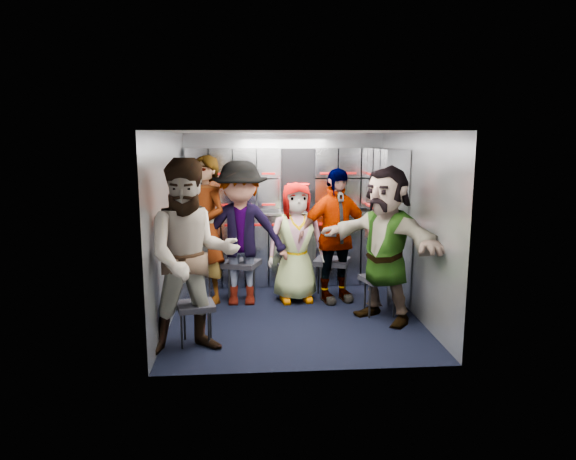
{
  "coord_description": "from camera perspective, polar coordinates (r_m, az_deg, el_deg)",
  "views": [
    {
      "loc": [
        -0.51,
        -5.73,
        2.05
      ],
      "look_at": [
        -0.04,
        0.35,
        0.94
      ],
      "focal_mm": 32.0,
      "sensor_mm": 36.0,
      "label": 1
    }
  ],
  "objects": [
    {
      "name": "attendant_arc_b",
      "position": [
        6.28,
        -5.28,
        -0.4
      ],
      "size": [
        1.16,
        0.69,
        1.77
      ],
      "primitive_type": "imported",
      "rotation": [
        0.0,
        0.0,
        -0.03
      ],
      "color": "black",
      "rests_on": "ground"
    },
    {
      "name": "cup_left",
      "position": [
        7.02,
        -4.48,
        2.31
      ],
      "size": [
        0.07,
        0.07,
        0.09
      ],
      "primitive_type": "cylinder",
      "color": "tan",
      "rests_on": "counter"
    },
    {
      "name": "bottle_left",
      "position": [
        7.04,
        -7.78,
        2.83
      ],
      "size": [
        0.06,
        0.06,
        0.23
      ],
      "primitive_type": "cylinder",
      "color": "white",
      "rests_on": "counter"
    },
    {
      "name": "jump_seat_near_left",
      "position": [
        5.23,
        -10.2,
        -8.53
      ],
      "size": [
        0.42,
        0.41,
        0.42
      ],
      "rotation": [
        0.0,
        0.0,
        0.22
      ],
      "color": "black",
      "rests_on": "ground"
    },
    {
      "name": "jump_seat_center",
      "position": [
        6.66,
        0.75,
        -4.3
      ],
      "size": [
        0.44,
        0.43,
        0.41
      ],
      "rotation": [
        0.0,
        0.0,
        0.34
      ],
      "color": "black",
      "rests_on": "ground"
    },
    {
      "name": "bottle_mid",
      "position": [
        7.04,
        -0.05,
        3.13
      ],
      "size": [
        0.06,
        0.06,
        0.27
      ],
      "primitive_type": "cylinder",
      "color": "white",
      "rests_on": "counter"
    },
    {
      "name": "jump_seat_near_right",
      "position": [
        6.07,
        10.17,
        -5.58
      ],
      "size": [
        0.47,
        0.46,
        0.46
      ],
      "rotation": [
        0.0,
        0.0,
        0.29
      ],
      "color": "black",
      "rests_on": "ground"
    },
    {
      "name": "counter",
      "position": [
        7.11,
        -0.25,
        1.96
      ],
      "size": [
        2.68,
        0.42,
        0.03
      ],
      "primitive_type": "cube",
      "color": "#B7B9BE",
      "rests_on": "cart_bank_back"
    },
    {
      "name": "right_cabinet",
      "position": [
        6.75,
        10.86,
        -3.14
      ],
      "size": [
        0.28,
        1.2,
        1.0
      ],
      "primitive_type": "cube",
      "color": "#9599A4",
      "rests_on": "ground"
    },
    {
      "name": "ceiling",
      "position": [
        5.75,
        0.7,
        10.83
      ],
      "size": [
        2.8,
        3.0,
        0.02
      ],
      "primitive_type": "cube",
      "color": "silver",
      "rests_on": "wall_back"
    },
    {
      "name": "attendant_arc_a",
      "position": [
        4.91,
        -10.62,
        -3.02
      ],
      "size": [
        1.04,
        0.89,
        1.86
      ],
      "primitive_type": "imported",
      "rotation": [
        0.0,
        0.0,
        0.23
      ],
      "color": "black",
      "rests_on": "ground"
    },
    {
      "name": "wall_left",
      "position": [
        5.88,
        -13.04,
        0.28
      ],
      "size": [
        0.04,
        3.0,
        2.1
      ],
      "primitive_type": "cube",
      "color": "#9498A1",
      "rests_on": "ground"
    },
    {
      "name": "floor",
      "position": [
        6.1,
        0.66,
        -9.29
      ],
      "size": [
        3.0,
        3.0,
        0.0
      ],
      "primitive_type": "plane",
      "color": "black",
      "rests_on": "ground"
    },
    {
      "name": "coffee_niche",
      "position": [
        7.19,
        1.12,
        5.7
      ],
      "size": [
        0.46,
        0.16,
        0.84
      ],
      "primitive_type": null,
      "color": "black",
      "rests_on": "wall_back"
    },
    {
      "name": "wall_right",
      "position": [
        6.12,
        13.85,
        0.63
      ],
      "size": [
        0.04,
        3.0,
        2.1
      ],
      "primitive_type": "cube",
      "color": "#9498A1",
      "rests_on": "ground"
    },
    {
      "name": "attendant_arc_e",
      "position": [
        5.79,
        10.76,
        -1.57
      ],
      "size": [
        1.4,
        1.6,
        1.75
      ],
      "primitive_type": "imported",
      "rotation": [
        0.0,
        0.0,
        -0.91
      ],
      "color": "black",
      "rests_on": "ground"
    },
    {
      "name": "attendant_arc_d",
      "position": [
        6.39,
        5.22,
        -0.65
      ],
      "size": [
        1.06,
        0.68,
        1.68
      ],
      "primitive_type": "imported",
      "rotation": [
        0.0,
        0.0,
        0.29
      ],
      "color": "black",
      "rests_on": "ground"
    },
    {
      "name": "locker_bank_right",
      "position": [
        6.69,
        10.92,
        5.34
      ],
      "size": [
        0.28,
        1.0,
        0.82
      ],
      "primitive_type": "cube",
      "color": "#9599A4",
      "rests_on": "wall_right"
    },
    {
      "name": "cup_right",
      "position": [
        7.1,
        4.12,
        2.47
      ],
      "size": [
        0.08,
        0.08,
        0.1
      ],
      "primitive_type": "cylinder",
      "color": "tan",
      "rests_on": "counter"
    },
    {
      "name": "jump_seat_mid_left",
      "position": [
        6.55,
        -5.19,
        -3.96
      ],
      "size": [
        0.53,
        0.52,
        0.5
      ],
      "rotation": [
        0.0,
        0.0,
        -0.36
      ],
      "color": "black",
      "rests_on": "ground"
    },
    {
      "name": "cart_bank_back",
      "position": [
        7.2,
        -0.24,
        -2.14
      ],
      "size": [
        2.68,
        0.38,
        0.99
      ],
      "primitive_type": "cube",
      "color": "#9599A4",
      "rests_on": "ground"
    },
    {
      "name": "locker_bank_back",
      "position": [
        7.12,
        -0.28,
        5.81
      ],
      "size": [
        2.68,
        0.28,
        0.82
      ],
      "primitive_type": "cube",
      "color": "#9599A4",
      "rests_on": "wall_back"
    },
    {
      "name": "red_latch_strip",
      "position": [
        6.93,
        -0.12,
        0.61
      ],
      "size": [
        2.6,
        0.02,
        0.03
      ],
      "primitive_type": "cube",
      "color": "#A10B0B",
      "rests_on": "cart_bank_back"
    },
    {
      "name": "attendant_standing",
      "position": [
        6.42,
        -9.16,
        0.01
      ],
      "size": [
        0.77,
        0.79,
        1.83
      ],
      "primitive_type": "imported",
      "rotation": [
        0.0,
        0.0,
        -0.84
      ],
      "color": "black",
      "rests_on": "ground"
    },
    {
      "name": "cart_bank_left",
      "position": [
        6.51,
        -10.29,
        -3.66
      ],
      "size": [
        0.38,
        0.76,
        0.99
      ],
      "primitive_type": "cube",
      "color": "#9599A4",
      "rests_on": "ground"
    },
    {
      "name": "bottle_right",
      "position": [
        7.15,
        6.2,
        2.96
      ],
      "size": [
        0.06,
        0.06,
        0.22
      ],
      "primitive_type": "cylinder",
      "color": "white",
      "rests_on": "counter"
    },
    {
      "name": "attendant_arc_c",
      "position": [
        6.4,
        0.9,
        -1.39
      ],
      "size": [
        0.78,
        0.55,
        1.5
      ],
      "primitive_type": "imported",
      "rotation": [
        0.0,
        0.0,
        0.1
      ],
      "color": "black",
      "rests_on": "ground"
    },
    {
      "name": "wall_back",
      "position": [
        7.31,
        -0.37,
        2.47
      ],
      "size": [
        2.8,
        0.04,
        2.1
      ],
      "primitive_type": "cube",
      "color": "#9498A1",
      "rests_on": "ground"
    },
    {
      "name": "jump_seat_mid_right",
      "position": [
        6.65,
        4.9,
        -3.72
      ],
      "size": [
        0.53,
        0.52,
        0.5
      ],
      "rotation": [
        0.0,
        0.0,
        -0.35
      ],
      "color": "black",
      "rests_on": "ground"
    }
  ]
}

